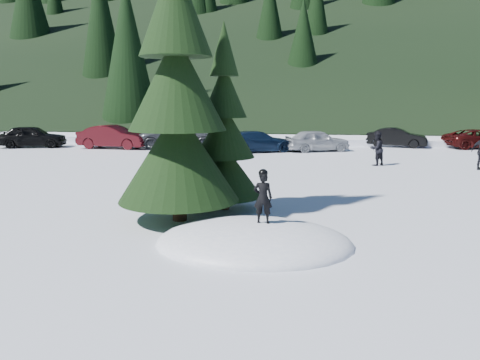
# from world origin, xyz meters

# --- Properties ---
(ground) EXTENTS (200.00, 200.00, 0.00)m
(ground) POSITION_xyz_m (0.00, 0.00, 0.00)
(ground) COLOR white
(ground) RESTS_ON ground
(snow_mound) EXTENTS (4.48, 3.52, 0.96)m
(snow_mound) POSITION_xyz_m (0.00, 0.00, 0.00)
(snow_mound) COLOR white
(snow_mound) RESTS_ON ground
(forest_hillside) EXTENTS (200.00, 60.00, 25.00)m
(forest_hillside) POSITION_xyz_m (0.00, 54.00, 12.50)
(forest_hillside) COLOR black
(forest_hillside) RESTS_ON ground
(spruce_tall) EXTENTS (3.20, 3.20, 8.60)m
(spruce_tall) POSITION_xyz_m (-2.20, 1.80, 3.32)
(spruce_tall) COLOR black
(spruce_tall) RESTS_ON ground
(spruce_short) EXTENTS (2.20, 2.20, 5.37)m
(spruce_short) POSITION_xyz_m (-1.20, 3.20, 2.10)
(spruce_short) COLOR black
(spruce_short) RESTS_ON ground
(child_skier) EXTENTS (0.42, 0.28, 1.15)m
(child_skier) POSITION_xyz_m (0.19, 0.07, 1.06)
(child_skier) COLOR black
(child_skier) RESTS_ON snow_mound
(adult_0) EXTENTS (1.01, 0.99, 1.65)m
(adult_0) POSITION_xyz_m (4.60, 13.09, 0.82)
(adult_0) COLOR black
(adult_0) RESTS_ON ground
(car_0) EXTENTS (4.59, 2.72, 1.46)m
(car_0) POSITION_xyz_m (-16.66, 18.64, 0.73)
(car_0) COLOR black
(car_0) RESTS_ON ground
(car_1) EXTENTS (4.66, 1.92, 1.50)m
(car_1) POSITION_xyz_m (-11.07, 18.74, 0.75)
(car_1) COLOR #390A0E
(car_1) RESTS_ON ground
(car_2) EXTENTS (5.63, 3.58, 1.45)m
(car_2) POSITION_xyz_m (-6.95, 19.79, 0.72)
(car_2) COLOR #424448
(car_2) RESTS_ON ground
(car_3) EXTENTS (4.74, 3.46, 1.28)m
(car_3) POSITION_xyz_m (-1.63, 18.00, 0.64)
(car_3) COLOR black
(car_3) RESTS_ON ground
(car_4) EXTENTS (4.23, 2.90, 1.34)m
(car_4) POSITION_xyz_m (1.92, 18.84, 0.67)
(car_4) COLOR #9EA2A7
(car_4) RESTS_ON ground
(car_5) EXTENTS (4.07, 2.22, 1.27)m
(car_5) POSITION_xyz_m (7.25, 22.09, 0.64)
(car_5) COLOR black
(car_5) RESTS_ON ground
(car_6) EXTENTS (4.79, 3.15, 1.22)m
(car_6) POSITION_xyz_m (12.39, 22.04, 0.61)
(car_6) COLOR #350A09
(car_6) RESTS_ON ground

